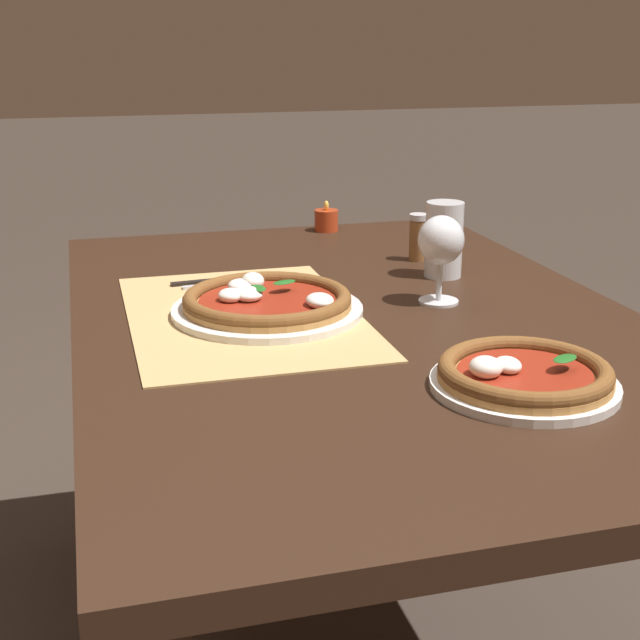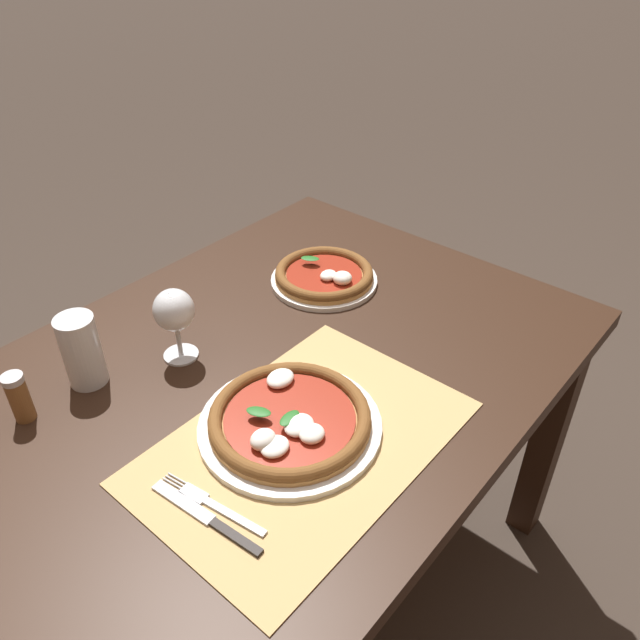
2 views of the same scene
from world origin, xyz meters
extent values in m
plane|color=#382D26|center=(0.00, 0.00, 0.00)|extent=(24.00, 24.00, 0.00)
cube|color=black|center=(0.00, 0.00, 0.72)|extent=(1.41, 0.93, 0.04)
cube|color=black|center=(0.64, -0.40, 0.35)|extent=(0.07, 0.07, 0.70)
cube|color=black|center=(0.64, 0.40, 0.35)|extent=(0.07, 0.07, 0.70)
cube|color=tan|center=(-0.04, -0.18, 0.74)|extent=(0.56, 0.38, 0.00)
cylinder|color=silver|center=(-0.04, -0.14, 0.75)|extent=(0.32, 0.32, 0.01)
cylinder|color=#B77F42|center=(-0.04, -0.14, 0.76)|extent=(0.28, 0.28, 0.01)
torus|color=brown|center=(-0.04, -0.14, 0.77)|extent=(0.28, 0.28, 0.02)
cylinder|color=maroon|center=(-0.04, -0.14, 0.77)|extent=(0.23, 0.23, 0.00)
ellipsoid|color=white|center=(-0.11, -0.15, 0.78)|extent=(0.05, 0.04, 0.03)
ellipsoid|color=white|center=(-0.11, -0.18, 0.78)|extent=(0.05, 0.04, 0.02)
ellipsoid|color=white|center=(-0.05, -0.17, 0.78)|extent=(0.05, 0.05, 0.02)
ellipsoid|color=white|center=(-0.05, -0.20, 0.78)|extent=(0.04, 0.04, 0.02)
ellipsoid|color=white|center=(0.02, -0.07, 0.78)|extent=(0.06, 0.05, 0.02)
ellipsoid|color=#1E5B1E|center=(-0.07, -0.11, 0.79)|extent=(0.04, 0.05, 0.00)
ellipsoid|color=#1E5B1E|center=(-0.05, -0.16, 0.79)|extent=(0.05, 0.03, 0.00)
cylinder|color=silver|center=(0.37, 0.12, 0.75)|extent=(0.25, 0.25, 0.01)
cylinder|color=#B77F42|center=(0.37, 0.12, 0.76)|extent=(0.23, 0.23, 0.01)
torus|color=brown|center=(0.37, 0.12, 0.77)|extent=(0.23, 0.23, 0.02)
cylinder|color=maroon|center=(0.37, 0.12, 0.76)|extent=(0.18, 0.18, 0.00)
ellipsoid|color=white|center=(0.36, 0.10, 0.77)|extent=(0.04, 0.04, 0.02)
ellipsoid|color=white|center=(0.36, 0.06, 0.78)|extent=(0.04, 0.04, 0.03)
ellipsoid|color=#1E5B1E|center=(0.38, 0.17, 0.78)|extent=(0.04, 0.05, 0.00)
cylinder|color=silver|center=(-0.03, 0.16, 0.74)|extent=(0.07, 0.07, 0.00)
cylinder|color=silver|center=(-0.03, 0.16, 0.78)|extent=(0.01, 0.01, 0.06)
ellipsoid|color=silver|center=(-0.03, 0.16, 0.85)|extent=(0.08, 0.08, 0.08)
ellipsoid|color=#AD5B14|center=(-0.03, 0.16, 0.84)|extent=(0.07, 0.07, 0.05)
cylinder|color=silver|center=(-0.19, 0.24, 0.81)|extent=(0.07, 0.07, 0.15)
cylinder|color=black|center=(-0.19, 0.24, 0.80)|extent=(0.07, 0.07, 0.12)
cylinder|color=silver|center=(-0.19, 0.24, 0.86)|extent=(0.07, 0.07, 0.02)
cube|color=#B7B7BC|center=(-0.23, -0.21, 0.75)|extent=(0.03, 0.12, 0.00)
cube|color=#B7B7BC|center=(-0.24, -0.13, 0.75)|extent=(0.03, 0.05, 0.00)
cylinder|color=#B7B7BC|center=(-0.24, -0.08, 0.75)|extent=(0.01, 0.04, 0.00)
cylinder|color=#B7B7BC|center=(-0.24, -0.09, 0.75)|extent=(0.01, 0.04, 0.00)
cylinder|color=#B7B7BC|center=(-0.25, -0.09, 0.75)|extent=(0.01, 0.04, 0.00)
cylinder|color=#B7B7BC|center=(-0.26, -0.09, 0.75)|extent=(0.01, 0.04, 0.00)
cube|color=black|center=(-0.25, -0.23, 0.75)|extent=(0.02, 0.10, 0.01)
cube|color=#B7B7BC|center=(-0.26, -0.13, 0.75)|extent=(0.03, 0.12, 0.00)
cylinder|color=brown|center=(-0.32, 0.23, 0.78)|extent=(0.04, 0.04, 0.08)
cylinder|color=#BCBCC1|center=(-0.32, 0.23, 0.83)|extent=(0.04, 0.04, 0.01)
camera|label=1|loc=(1.35, -0.43, 1.20)|focal=50.00mm
camera|label=2|loc=(-0.59, -0.68, 1.53)|focal=35.00mm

